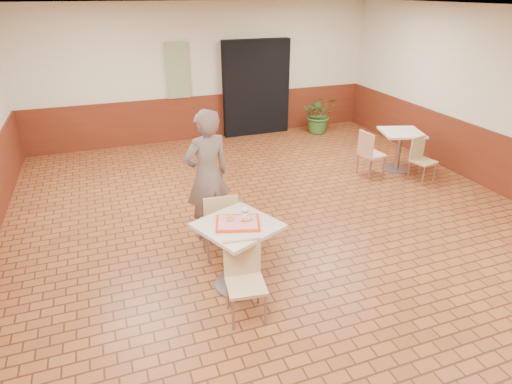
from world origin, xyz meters
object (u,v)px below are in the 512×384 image
object	(u,v)px
chair_second_front	(421,157)
chair_second_left	(369,151)
chair_main_front	(244,276)
paper_cup	(245,211)
main_table	(238,245)
chair_main_back	(220,222)
ring_donut	(230,218)
long_john_donut	(247,219)
customer	(207,175)
potted_plant	(320,114)
serving_tray	(238,223)
second_table	(400,144)

from	to	relation	value
chair_second_front	chair_second_left	bearing A→B (deg)	134.89
chair_main_front	paper_cup	xyz separation A→B (m)	(0.21, 0.60, 0.43)
main_table	chair_main_back	world-z (taller)	chair_main_back
chair_main_back	paper_cup	xyz separation A→B (m)	(0.16, -0.54, 0.39)
main_table	ring_donut	distance (m)	0.34
paper_cup	long_john_donut	bearing A→B (deg)	-101.53
long_john_donut	customer	bearing A→B (deg)	95.51
customer	long_john_donut	size ratio (longest dim) A/B	13.75
chair_main_back	chair_second_front	bearing A→B (deg)	-159.62
long_john_donut	potted_plant	distance (m)	6.24
chair_second_left	long_john_donut	bearing A→B (deg)	119.10
chair_main_front	paper_cup	size ratio (longest dim) A/B	10.08
ring_donut	paper_cup	size ratio (longest dim) A/B	1.08
customer	paper_cup	bearing A→B (deg)	82.80
serving_tray	long_john_donut	xyz separation A→B (m)	(0.10, -0.01, 0.03)
long_john_donut	potted_plant	xyz separation A→B (m)	(3.62, 5.07, -0.43)
customer	second_table	world-z (taller)	customer
main_table	chair_main_back	size ratio (longest dim) A/B	0.90
chair_main_front	chair_main_back	xyz separation A→B (m)	(0.05, 1.13, 0.04)
ring_donut	chair_second_front	world-z (taller)	ring_donut
chair_main_back	chair_second_front	distance (m)	4.30
paper_cup	second_table	world-z (taller)	paper_cup
chair_main_front	paper_cup	distance (m)	0.76
main_table	long_john_donut	xyz separation A→B (m)	(0.10, -0.01, 0.32)
chair_main_back	paper_cup	size ratio (longest dim) A/B	10.86
second_table	paper_cup	bearing A→B (deg)	-149.83
serving_tray	main_table	bearing A→B (deg)	0.00
chair_main_back	potted_plant	size ratio (longest dim) A/B	1.02
serving_tray	long_john_donut	world-z (taller)	long_john_donut
chair_main_front	serving_tray	bearing A→B (deg)	87.09
chair_main_front	second_table	size ratio (longest dim) A/B	1.12
chair_main_front	long_john_donut	xyz separation A→B (m)	(0.19, 0.45, 0.40)
serving_tray	ring_donut	xyz separation A→B (m)	(-0.07, 0.08, 0.03)
chair_main_front	chair_second_front	world-z (taller)	chair_main_front
chair_main_back	long_john_donut	world-z (taller)	chair_main_back
chair_second_left	potted_plant	bearing A→B (deg)	-15.38
serving_tray	chair_second_front	bearing A→B (deg)	24.35
paper_cup	chair_second_front	distance (m)	4.35
chair_main_back	second_table	distance (m)	4.42
ring_donut	paper_cup	distance (m)	0.21
customer	potted_plant	size ratio (longest dim) A/B	2.02
customer	ring_donut	distance (m)	1.20
ring_donut	second_table	size ratio (longest dim) A/B	0.12
long_john_donut	chair_second_front	bearing A→B (deg)	25.05
paper_cup	chair_second_left	distance (m)	3.91
paper_cup	serving_tray	bearing A→B (deg)	-135.50
second_table	chair_second_front	bearing A→B (deg)	-83.23
ring_donut	paper_cup	bearing A→B (deg)	13.56
chair_main_back	chair_second_front	xyz separation A→B (m)	(4.13, 1.19, -0.07)
main_table	long_john_donut	world-z (taller)	long_john_donut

